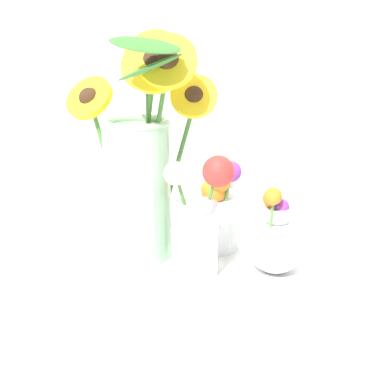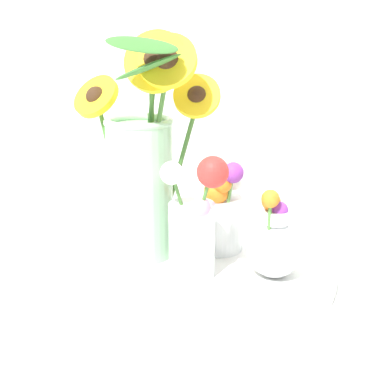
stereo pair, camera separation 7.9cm
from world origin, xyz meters
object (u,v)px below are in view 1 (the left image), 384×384
(vase_small_center, at_px, (197,227))
(vase_small_back, at_px, (217,210))
(vase_bulb_right, at_px, (276,241))
(mason_jar_sunflowers, at_px, (140,165))
(serving_tray, at_px, (192,268))

(vase_small_center, distance_m, vase_small_back, 0.11)
(vase_bulb_right, bearing_deg, vase_small_center, -160.25)
(vase_small_center, height_order, vase_small_back, vase_small_center)
(mason_jar_sunflowers, height_order, vase_small_center, mason_jar_sunflowers)
(vase_small_back, bearing_deg, serving_tray, -112.56)
(vase_small_center, height_order, vase_bulb_right, vase_small_center)
(serving_tray, bearing_deg, mason_jar_sunflowers, 172.49)
(vase_bulb_right, height_order, vase_small_back, vase_small_back)
(serving_tray, distance_m, vase_bulb_right, 0.14)
(vase_small_center, bearing_deg, vase_small_back, 84.13)
(vase_bulb_right, relative_size, vase_small_back, 0.88)
(serving_tray, height_order, vase_small_back, vase_small_back)
(serving_tray, bearing_deg, vase_small_center, -69.71)
(vase_small_center, relative_size, vase_bulb_right, 1.38)
(vase_small_center, relative_size, vase_small_back, 1.21)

